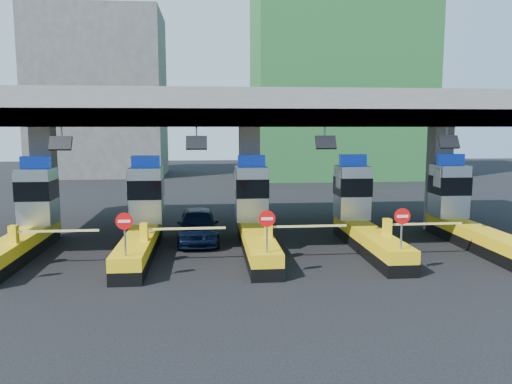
{
  "coord_description": "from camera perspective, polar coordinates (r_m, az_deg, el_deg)",
  "views": [
    {
      "loc": [
        -2.08,
        -22.03,
        5.53
      ],
      "look_at": [
        0.05,
        0.0,
        2.6
      ],
      "focal_mm": 35.0,
      "sensor_mm": 36.0,
      "label": 1
    }
  ],
  "objects": [
    {
      "name": "ground",
      "position": [
        22.8,
        -0.13,
        -6.5
      ],
      "size": [
        120.0,
        120.0,
        0.0
      ],
      "primitive_type": "plane",
      "color": "black",
      "rests_on": "ground"
    },
    {
      "name": "toll_canopy",
      "position": [
        24.99,
        -0.76,
        8.92
      ],
      "size": [
        28.0,
        12.09,
        7.0
      ],
      "color": "slate",
      "rests_on": "ground"
    },
    {
      "name": "toll_lane_far_left",
      "position": [
        24.03,
        -24.71,
        -3.06
      ],
      "size": [
        4.43,
        8.0,
        4.16
      ],
      "color": "black",
      "rests_on": "ground"
    },
    {
      "name": "toll_lane_left",
      "position": [
        22.87,
        -12.78,
        -3.06
      ],
      "size": [
        4.43,
        8.0,
        4.16
      ],
      "color": "black",
      "rests_on": "ground"
    },
    {
      "name": "toll_lane_center",
      "position": [
        22.78,
        -0.19,
        -2.92
      ],
      "size": [
        4.43,
        8.0,
        4.16
      ],
      "color": "black",
      "rests_on": "ground"
    },
    {
      "name": "toll_lane_right",
      "position": [
        23.76,
        11.91,
        -2.64
      ],
      "size": [
        4.43,
        8.0,
        4.16
      ],
      "color": "black",
      "rests_on": "ground"
    },
    {
      "name": "toll_lane_far_right",
      "position": [
        25.7,
        22.62,
        -2.3
      ],
      "size": [
        4.43,
        8.0,
        4.16
      ],
      "color": "black",
      "rests_on": "ground"
    },
    {
      "name": "bg_building_scaffold",
      "position": [
        56.47,
        9.35,
        16.06
      ],
      "size": [
        18.0,
        12.0,
        28.0
      ],
      "primitive_type": "cube",
      "color": "#1E5926",
      "rests_on": "ground"
    },
    {
      "name": "bg_building_concrete",
      "position": [
        59.34,
        -17.4,
        10.55
      ],
      "size": [
        14.0,
        10.0,
        18.0
      ],
      "primitive_type": "cube",
      "color": "#4C4C49",
      "rests_on": "ground"
    },
    {
      "name": "van",
      "position": [
        24.2,
        -6.67,
        -3.75
      ],
      "size": [
        2.06,
        4.83,
        1.63
      ],
      "primitive_type": "imported",
      "rotation": [
        0.0,
        0.0,
        0.03
      ],
      "color": "black",
      "rests_on": "ground"
    }
  ]
}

